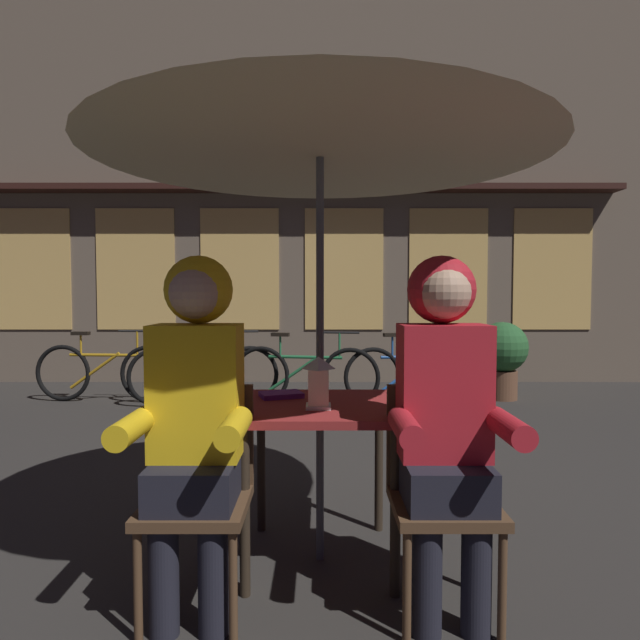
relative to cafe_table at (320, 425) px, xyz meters
The scene contains 15 objects.
ground_plane 0.64m from the cafe_table, ahead, with size 60.00×60.00×0.00m, color #2D2B28.
cafe_table is the anchor object (origin of this frame).
patio_umbrella 1.42m from the cafe_table, ahead, with size 2.10×2.10×2.31m.
lantern 0.25m from the cafe_table, 93.69° to the right, with size 0.11×0.11×0.23m.
chair_left 0.62m from the cafe_table, 142.45° to the right, with size 0.40×0.40×0.87m.
chair_right 0.62m from the cafe_table, 37.55° to the right, with size 0.40×0.40×0.87m.
person_left_hooded 0.67m from the cafe_table, 138.43° to the right, with size 0.45×0.56×1.40m.
person_right_hooded 0.67m from the cafe_table, 41.57° to the right, with size 0.45×0.56×1.40m.
shopfront_building 5.94m from the cafe_table, 94.19° to the left, with size 10.00×0.93×6.20m.
bicycle_nearest 4.47m from the cafe_table, 123.99° to the left, with size 1.68×0.17×0.84m.
bicycle_second 3.77m from the cafe_table, 110.38° to the left, with size 1.66×0.34×0.84m.
bicycle_third 3.51m from the cafe_table, 92.79° to the left, with size 1.66×0.33×0.84m.
bicycle_fourth 3.71m from the cafe_table, 72.90° to the left, with size 1.67×0.31×0.84m.
book 0.27m from the cafe_table, 141.94° to the left, with size 0.20×0.14×0.02m, color #661E7A.
potted_plant 4.43m from the cafe_table, 60.75° to the left, with size 0.60×0.60×0.92m.
Camera 1 is at (-0.00, -2.47, 1.25)m, focal length 30.11 mm.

